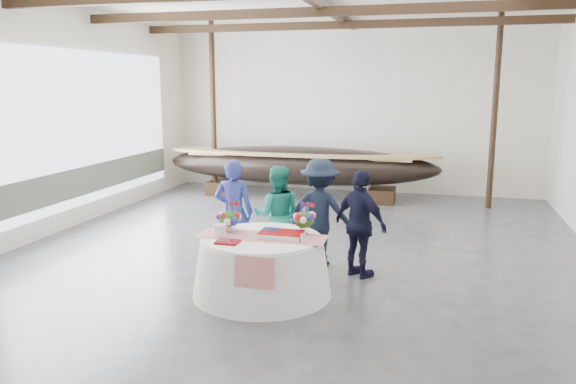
# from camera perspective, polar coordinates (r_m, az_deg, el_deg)

# --- Properties ---
(floor) EXTENTS (10.00, 12.00, 0.01)m
(floor) POSITION_cam_1_polar(r_m,az_deg,el_deg) (9.99, 1.24, -6.07)
(floor) COLOR #3D3D42
(floor) RESTS_ON ground
(wall_back) EXTENTS (10.00, 0.02, 4.50)m
(wall_back) POSITION_cam_1_polar(r_m,az_deg,el_deg) (15.46, 6.64, 8.39)
(wall_back) COLOR silver
(wall_back) RESTS_ON ground
(wall_front) EXTENTS (10.00, 0.02, 4.50)m
(wall_front) POSITION_cam_1_polar(r_m,az_deg,el_deg) (4.04, -19.38, 0.70)
(wall_front) COLOR silver
(wall_front) RESTS_ON ground
(wall_left) EXTENTS (0.02, 12.00, 4.50)m
(wall_left) POSITION_cam_1_polar(r_m,az_deg,el_deg) (11.80, -23.19, 6.81)
(wall_left) COLOR silver
(wall_left) RESTS_ON ground
(pavilion_structure) EXTENTS (9.80, 11.76, 4.50)m
(pavilion_structure) POSITION_cam_1_polar(r_m,az_deg,el_deg) (10.38, 2.43, 16.92)
(pavilion_structure) COLOR black
(pavilion_structure) RESTS_ON ground
(open_bay) EXTENTS (0.03, 7.00, 3.20)m
(open_bay) POSITION_cam_1_polar(r_m,az_deg,el_deg) (12.60, -20.07, 5.30)
(open_bay) COLOR silver
(open_bay) RESTS_ON ground
(longboat_display) EXTENTS (7.16, 1.43, 1.34)m
(longboat_display) POSITION_cam_1_polar(r_m,az_deg,el_deg) (14.46, 1.11, 2.74)
(longboat_display) COLOR black
(longboat_display) RESTS_ON ground
(banquet_table) EXTENTS (1.95, 1.95, 0.84)m
(banquet_table) POSITION_cam_1_polar(r_m,az_deg,el_deg) (7.94, -2.64, -7.47)
(banquet_table) COLOR white
(banquet_table) RESTS_ON ground
(tabletop_items) EXTENTS (1.82, 1.00, 0.40)m
(tabletop_items) POSITION_cam_1_polar(r_m,az_deg,el_deg) (7.92, -2.53, -3.24)
(tabletop_items) COLOR red
(tabletop_items) RESTS_ON banquet_table
(guest_woman_blue) EXTENTS (0.67, 0.48, 1.73)m
(guest_woman_blue) POSITION_cam_1_polar(r_m,az_deg,el_deg) (9.20, -5.52, -2.03)
(guest_woman_blue) COLOR navy
(guest_woman_blue) RESTS_ON ground
(guest_woman_teal) EXTENTS (0.90, 0.76, 1.64)m
(guest_woman_teal) POSITION_cam_1_polar(r_m,az_deg,el_deg) (9.13, -1.13, -2.38)
(guest_woman_teal) COLOR #1A8770
(guest_woman_teal) RESTS_ON ground
(guest_man_left) EXTENTS (1.15, 0.69, 1.75)m
(guest_man_left) POSITION_cam_1_polar(r_m,az_deg,el_deg) (9.09, 3.24, -2.09)
(guest_man_left) COLOR black
(guest_man_left) RESTS_ON ground
(guest_man_right) EXTENTS (1.03, 0.88, 1.66)m
(guest_man_right) POSITION_cam_1_polar(r_m,az_deg,el_deg) (8.58, 7.39, -3.27)
(guest_man_right) COLOR black
(guest_man_right) RESTS_ON ground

